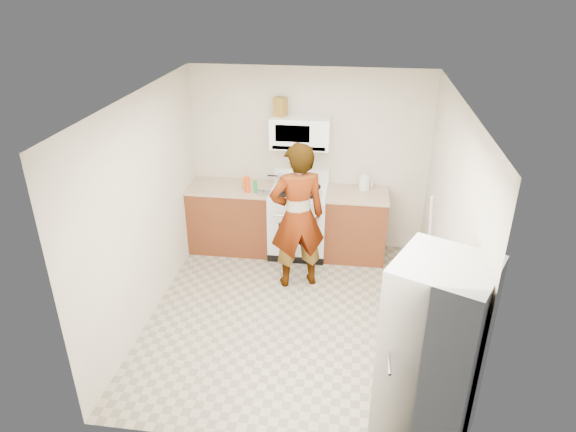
% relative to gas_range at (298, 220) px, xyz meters
% --- Properties ---
extents(floor, '(3.60, 3.60, 0.00)m').
position_rel_gas_range_xyz_m(floor, '(0.10, -1.48, -0.49)').
color(floor, gray).
rests_on(floor, ground).
extents(back_wall, '(3.20, 0.02, 2.50)m').
position_rel_gas_range_xyz_m(back_wall, '(0.10, 0.31, 0.76)').
color(back_wall, beige).
rests_on(back_wall, floor).
extents(right_wall, '(0.02, 3.60, 2.50)m').
position_rel_gas_range_xyz_m(right_wall, '(1.69, -1.48, 0.76)').
color(right_wall, beige).
rests_on(right_wall, floor).
extents(cabinet_left, '(1.12, 0.62, 0.90)m').
position_rel_gas_range_xyz_m(cabinet_left, '(-0.94, 0.01, -0.04)').
color(cabinet_left, brown).
rests_on(cabinet_left, floor).
extents(counter_left, '(1.14, 0.64, 0.03)m').
position_rel_gas_range_xyz_m(counter_left, '(-0.94, 0.01, 0.43)').
color(counter_left, tan).
rests_on(counter_left, cabinet_left).
extents(cabinet_right, '(0.80, 0.62, 0.90)m').
position_rel_gas_range_xyz_m(cabinet_right, '(0.78, 0.01, -0.04)').
color(cabinet_right, brown).
rests_on(cabinet_right, floor).
extents(counter_right, '(0.82, 0.64, 0.03)m').
position_rel_gas_range_xyz_m(counter_right, '(0.78, 0.01, 0.43)').
color(counter_right, tan).
rests_on(counter_right, cabinet_right).
extents(gas_range, '(0.76, 0.65, 1.13)m').
position_rel_gas_range_xyz_m(gas_range, '(0.00, 0.00, 0.00)').
color(gas_range, white).
rests_on(gas_range, floor).
extents(microwave, '(0.76, 0.38, 0.40)m').
position_rel_gas_range_xyz_m(microwave, '(0.00, 0.13, 1.21)').
color(microwave, white).
rests_on(microwave, back_wall).
extents(person, '(0.79, 0.65, 1.85)m').
position_rel_gas_range_xyz_m(person, '(0.08, -0.79, 0.44)').
color(person, tan).
rests_on(person, floor).
extents(fridge, '(0.93, 0.93, 1.70)m').
position_rel_gas_range_xyz_m(fridge, '(1.43, -2.97, 0.36)').
color(fridge, white).
rests_on(fridge, floor).
extents(kettle, '(0.15, 0.15, 0.18)m').
position_rel_gas_range_xyz_m(kettle, '(0.86, 0.17, 0.54)').
color(kettle, silver).
rests_on(kettle, counter_right).
extents(jug, '(0.18, 0.18, 0.24)m').
position_rel_gas_range_xyz_m(jug, '(-0.26, 0.13, 1.53)').
color(jug, brown).
rests_on(jug, microwave).
extents(saucepan, '(0.28, 0.28, 0.13)m').
position_rel_gas_range_xyz_m(saucepan, '(-0.20, 0.16, 0.53)').
color(saucepan, silver).
rests_on(saucepan, gas_range).
extents(tray, '(0.26, 0.18, 0.05)m').
position_rel_gas_range_xyz_m(tray, '(0.19, -0.11, 0.47)').
color(tray, silver).
rests_on(tray, gas_range).
extents(bottle_spray, '(0.08, 0.08, 0.22)m').
position_rel_gas_range_xyz_m(bottle_spray, '(-0.66, -0.16, 0.56)').
color(bottle_spray, red).
rests_on(bottle_spray, counter_left).
extents(bottle_hot_sauce, '(0.07, 0.07, 0.17)m').
position_rel_gas_range_xyz_m(bottle_hot_sauce, '(-0.72, -0.07, 0.54)').
color(bottle_hot_sauce, orange).
rests_on(bottle_hot_sauce, counter_left).
extents(bottle_green_cap, '(0.05, 0.05, 0.16)m').
position_rel_gas_range_xyz_m(bottle_green_cap, '(-0.56, -0.15, 0.53)').
color(bottle_green_cap, '#167C30').
rests_on(bottle_green_cap, counter_left).
extents(pot_lid, '(0.25, 0.25, 0.01)m').
position_rel_gas_range_xyz_m(pot_lid, '(-0.45, -0.13, 0.46)').
color(pot_lid, white).
rests_on(pot_lid, counter_left).
extents(broom, '(0.16, 0.26, 1.28)m').
position_rel_gas_range_xyz_m(broom, '(1.67, -0.67, 0.16)').
color(broom, white).
rests_on(broom, floor).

